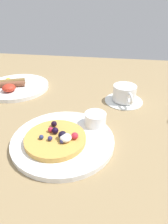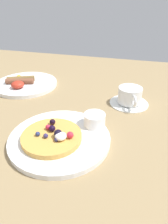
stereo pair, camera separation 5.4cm
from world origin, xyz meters
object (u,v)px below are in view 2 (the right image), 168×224
breakfast_plate (26,84)px  syrup_ramekin (94,119)px  coffee_saucer (129,103)px  coffee_cup (130,95)px  pancake_plate (60,138)px

breakfast_plate → syrup_ramekin: bearing=-33.3°
coffee_saucer → coffee_cup: (0.00, -0.00, 0.03)m
pancake_plate → coffee_cup: (0.15, 0.24, 0.03)m
syrup_ramekin → breakfast_plate: size_ratio=0.24×
coffee_saucer → pancake_plate: bearing=-121.9°
pancake_plate → syrup_ramekin: syrup_ramekin is taller
syrup_ramekin → coffee_cup: (0.08, 0.17, 0.00)m
pancake_plate → coffee_saucer: size_ratio=1.98×
pancake_plate → coffee_cup: 0.29m
pancake_plate → syrup_ramekin: size_ratio=4.36×
breakfast_plate → coffee_cup: bearing=-6.4°
syrup_ramekin → breakfast_plate: (-0.33, 0.22, -0.02)m
breakfast_plate → coffee_cup: size_ratio=2.36×
pancake_plate → coffee_saucer: 0.29m
coffee_saucer → coffee_cup: coffee_cup is taller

